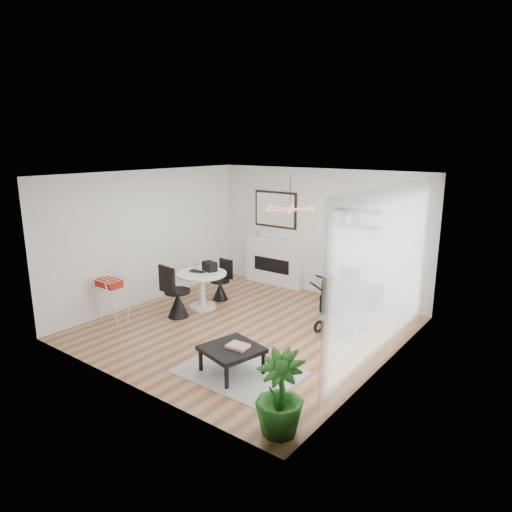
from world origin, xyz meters
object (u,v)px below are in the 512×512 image
Objects in this scene: crt_tv at (354,273)px; coffee_table at (232,350)px; tv_console at (352,294)px; stroller at (344,306)px; potted_plant at (280,394)px; fireplace at (274,256)px; drying_rack at (113,298)px; dining_table at (202,285)px.

coffee_table is at bearing -91.96° from crt_tv.
tv_console reaches higher than coffee_table.
stroller is at bearing 75.68° from coffee_table.
potted_plant is (1.24, -4.43, 0.27)m from tv_console.
fireplace is at bearing 176.08° from tv_console.
fireplace is 4.37× the size of crt_tv.
drying_rack is (-3.13, -3.48, 0.21)m from tv_console.
tv_console is 4.60m from potted_plant.
crt_tv is at bearing 123.32° from stroller.
fireplace is 5.63m from potted_plant.
fireplace reaches higher than potted_plant.
fireplace is 2.40× the size of coffee_table.
fireplace is 2.62× the size of drying_rack.
stroller is (3.62, 2.12, 0.03)m from drying_rack.
fireplace is 2.97m from stroller.
dining_table is at bearing -138.70° from tv_console.
coffee_table is at bearing -90.02° from stroller.
drying_rack reaches higher than tv_console.
drying_rack is at bearing -131.91° from tv_console.
dining_table is (-0.23, -2.15, -0.21)m from fireplace.
drying_rack reaches higher than coffee_table.
crt_tv is at bearing 47.29° from drying_rack.
stroller is 2.40m from coffee_table.
tv_console is 1.19× the size of dining_table.
coffee_table is (2.19, -1.68, -0.13)m from dining_table.
crt_tv is 0.46× the size of stroller.
fireplace is at bearing 163.87° from stroller.
fireplace reaches higher than tv_console.
crt_tv is 3.69m from coffee_table.
drying_rack is at bearing 176.25° from coffee_table.
stroller is at bearing 103.52° from potted_plant.
coffee_table is (-0.59, -2.32, -0.11)m from stroller.
potted_plant is (3.29, -4.57, -0.19)m from fireplace.
stroller is at bearing 29.88° from drying_rack.
stroller reaches higher than coffee_table.
drying_rack is at bearing 167.79° from potted_plant.
coffee_table is 0.91× the size of potted_plant.
drying_rack is (-3.16, -3.48, -0.23)m from crt_tv.
drying_rack is at bearing -132.21° from crt_tv.
fireplace reaches higher than drying_rack.
fireplace is 2.18× the size of potted_plant.
coffee_table is (-0.10, -3.68, 0.13)m from tv_console.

